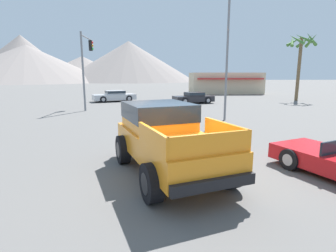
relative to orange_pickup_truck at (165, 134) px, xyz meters
name	(u,v)px	position (x,y,z in m)	size (l,w,h in m)	color
ground_plane	(175,174)	(0.27, -0.36, -1.13)	(320.00, 320.00, 0.00)	#5B5956
orange_pickup_truck	(165,134)	(0.00, 0.00, 0.00)	(3.55, 5.35, 1.99)	orange
parked_car_dark	(193,98)	(3.55, 19.31, -0.54)	(4.37, 2.79, 1.13)	#232328
parked_car_silver	(114,96)	(-4.91, 21.65, -0.51)	(4.90, 3.47, 1.19)	#B7BABF
traffic_light_main	(86,58)	(-6.04, 15.05, 3.14)	(0.38, 3.41, 6.17)	slate
street_lamp_post	(228,45)	(4.11, 8.86, 3.52)	(0.90, 0.24, 7.74)	slate
palm_tree_tall	(301,50)	(15.79, 21.79, 4.47)	(3.02, 3.09, 7.34)	brown
storefront_building	(225,83)	(10.64, 34.38, 0.50)	(10.83, 6.64, 3.24)	beige
distant_mountain_range	(75,63)	(-37.79, 117.32, 7.30)	(107.10, 87.17, 21.36)	gray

